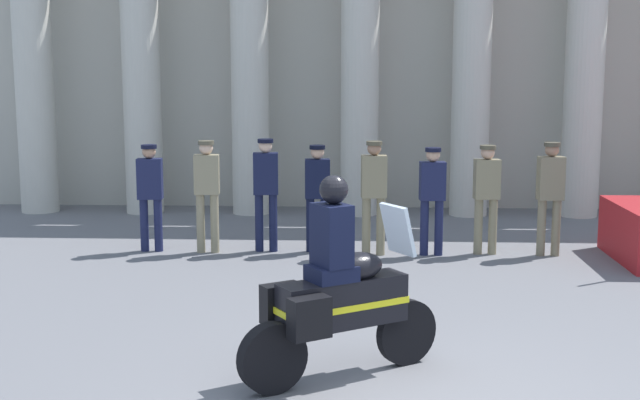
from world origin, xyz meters
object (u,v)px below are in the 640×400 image
officer_in_row_6 (487,190)px  officer_in_row_7 (550,189)px  officer_in_row_1 (207,187)px  officer_in_row_2 (266,185)px  officer_in_row_3 (317,189)px  officer_in_row_5 (432,192)px  officer_in_row_0 (150,189)px  motorcycle_with_rider (336,296)px  officer_in_row_4 (374,188)px

officer_in_row_6 → officer_in_row_7: size_ratio=0.97×
officer_in_row_1 → officer_in_row_2: 0.90m
officer_in_row_6 → officer_in_row_2: bearing=-5.7°
officer_in_row_1 → officer_in_row_7: size_ratio=1.00×
officer_in_row_3 → officer_in_row_5: 1.76m
officer_in_row_1 → officer_in_row_6: officer_in_row_1 is taller
officer_in_row_3 → officer_in_row_7: size_ratio=0.96×
officer_in_row_5 → officer_in_row_7: officer_in_row_7 is taller
officer_in_row_0 → motorcycle_with_rider: size_ratio=0.88×
officer_in_row_5 → motorcycle_with_rider: motorcycle_with_rider is taller
officer_in_row_1 → motorcycle_with_rider: bearing=107.0°
officer_in_row_2 → motorcycle_with_rider: 5.57m
officer_in_row_0 → officer_in_row_4: bearing=173.2°
officer_in_row_0 → officer_in_row_4: officer_in_row_4 is taller
officer_in_row_0 → officer_in_row_5: bearing=173.9°
motorcycle_with_rider → officer_in_row_3: bearing=61.6°
officer_in_row_1 → officer_in_row_4: (2.56, -0.05, 0.00)m
officer_in_row_1 → officer_in_row_7: 5.22m
officer_in_row_2 → officer_in_row_4: bearing=168.8°
officer_in_row_0 → officer_in_row_7: 6.12m
officer_in_row_2 → officer_in_row_6: size_ratio=1.05×
officer_in_row_0 → officer_in_row_4: 3.46m
officer_in_row_1 → officer_in_row_3: (1.69, 0.14, -0.05)m
officer_in_row_2 → officer_in_row_4: 1.67m
officer_in_row_4 → officer_in_row_0: bearing=-6.8°
officer_in_row_5 → motorcycle_with_rider: (-1.30, -5.27, -0.18)m
officer_in_row_1 → officer_in_row_4: size_ratio=1.00×
officer_in_row_2 → officer_in_row_4: size_ratio=1.01×
officer_in_row_3 → officer_in_row_5: officer_in_row_3 is taller
officer_in_row_3 → officer_in_row_4: 0.89m
officer_in_row_4 → officer_in_row_6: bearing=179.6°
officer_in_row_5 → officer_in_row_6: (0.83, 0.11, 0.02)m
officer_in_row_3 → motorcycle_with_rider: bearing=89.7°
officer_in_row_2 → officer_in_row_6: officer_in_row_2 is taller
officer_in_row_1 → officer_in_row_5: officer_in_row_1 is taller
officer_in_row_5 → officer_in_row_1: bearing=-5.4°
officer_in_row_5 → motorcycle_with_rider: bearing=71.0°
motorcycle_with_rider → officer_in_row_6: bearing=35.2°
officer_in_row_2 → officer_in_row_0: bearing=-2.7°
officer_in_row_1 → officer_in_row_3: 1.70m
officer_in_row_2 → officer_in_row_6: (3.38, -0.04, -0.05)m
officer_in_row_2 → officer_in_row_5: size_ratio=1.07×
motorcycle_with_rider → officer_in_row_5: bearing=43.0°
officer_in_row_0 → motorcycle_with_rider: (3.04, -5.35, -0.19)m
officer_in_row_4 → officer_in_row_1: bearing=-6.1°
officer_in_row_3 → officer_in_row_6: size_ratio=0.99×
officer_in_row_2 → officer_in_row_3: (0.80, 0.01, -0.06)m
officer_in_row_3 → officer_in_row_4: officer_in_row_4 is taller
officer_in_row_4 → officer_in_row_5: (0.89, 0.03, -0.06)m
officer_in_row_4 → officer_in_row_7: 2.66m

